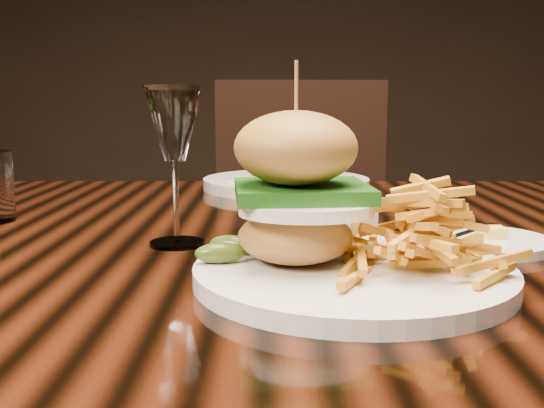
{
  "coord_description": "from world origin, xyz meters",
  "views": [
    {
      "loc": [
        -0.03,
        -0.72,
        0.9
      ],
      "look_at": [
        -0.03,
        -0.17,
        0.81
      ],
      "focal_mm": 42.0,
      "sensor_mm": 36.0,
      "label": 1
    }
  ],
  "objects_px": {
    "dining_table": "(301,294)",
    "burger_plate": "(349,225)",
    "chair_far": "(304,240)",
    "wine_glass": "(174,129)",
    "far_dish": "(286,178)"
  },
  "relations": [
    {
      "from": "dining_table",
      "to": "burger_plate",
      "type": "distance_m",
      "value": 0.24
    },
    {
      "from": "burger_plate",
      "to": "wine_glass",
      "type": "height_order",
      "value": "burger_plate"
    },
    {
      "from": "dining_table",
      "to": "far_dish",
      "type": "distance_m",
      "value": 0.36
    },
    {
      "from": "burger_plate",
      "to": "far_dish",
      "type": "xyz_separation_m",
      "value": [
        -0.04,
        0.56,
        -0.03
      ]
    },
    {
      "from": "burger_plate",
      "to": "chair_far",
      "type": "height_order",
      "value": "chair_far"
    },
    {
      "from": "wine_glass",
      "to": "far_dish",
      "type": "height_order",
      "value": "wine_glass"
    },
    {
      "from": "dining_table",
      "to": "chair_far",
      "type": "height_order",
      "value": "chair_far"
    },
    {
      "from": "burger_plate",
      "to": "far_dish",
      "type": "bearing_deg",
      "value": 101.48
    },
    {
      "from": "dining_table",
      "to": "wine_glass",
      "type": "height_order",
      "value": "wine_glass"
    },
    {
      "from": "dining_table",
      "to": "wine_glass",
      "type": "xyz_separation_m",
      "value": [
        -0.13,
        -0.07,
        0.2
      ]
    },
    {
      "from": "dining_table",
      "to": "burger_plate",
      "type": "relative_size",
      "value": 5.96
    },
    {
      "from": "chair_far",
      "to": "dining_table",
      "type": "bearing_deg",
      "value": -95.5
    },
    {
      "from": "burger_plate",
      "to": "wine_glass",
      "type": "distance_m",
      "value": 0.23
    },
    {
      "from": "dining_table",
      "to": "burger_plate",
      "type": "bearing_deg",
      "value": -81.44
    },
    {
      "from": "wine_glass",
      "to": "chair_far",
      "type": "xyz_separation_m",
      "value": [
        0.18,
        0.96,
        -0.33
      ]
    }
  ]
}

